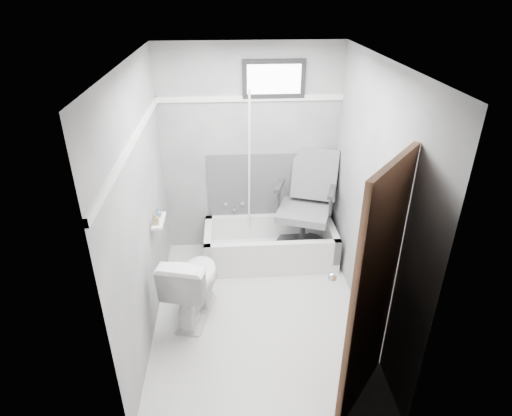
{
  "coord_description": "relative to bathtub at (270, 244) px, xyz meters",
  "views": [
    {
      "loc": [
        -0.24,
        -3.25,
        2.92
      ],
      "look_at": [
        0.0,
        0.35,
        1.0
      ],
      "focal_mm": 30.0,
      "sensor_mm": 36.0,
      "label": 1
    }
  ],
  "objects": [
    {
      "name": "soap_bottle_a",
      "position": [
        -1.14,
        -0.67,
        0.76
      ],
      "size": [
        0.06,
        0.06,
        0.12
      ],
      "primitive_type": "imported",
      "rotation": [
        0.0,
        0.0,
        0.06
      ],
      "color": "#97814B",
      "rests_on": "shelf"
    },
    {
      "name": "window",
      "position": [
        0.05,
        0.36,
        1.81
      ],
      "size": [
        0.66,
        0.04,
        0.4
      ],
      "primitive_type": null,
      "color": "black",
      "rests_on": "wall_back"
    },
    {
      "name": "wall_right",
      "position": [
        0.8,
        -0.93,
        0.99
      ],
      "size": [
        0.02,
        2.6,
        2.4
      ],
      "primitive_type": "cube",
      "color": "slate",
      "rests_on": "floor"
    },
    {
      "name": "wall_back",
      "position": [
        -0.2,
        0.37,
        0.99
      ],
      "size": [
        2.0,
        0.02,
        2.4
      ],
      "primitive_type": "cube",
      "color": "slate",
      "rests_on": "floor"
    },
    {
      "name": "bathtub",
      "position": [
        0.0,
        0.0,
        0.0
      ],
      "size": [
        1.5,
        0.7,
        0.42
      ],
      "primitive_type": null,
      "color": "white",
      "rests_on": "floor"
    },
    {
      "name": "trim_back",
      "position": [
        -0.2,
        0.36,
        1.61
      ],
      "size": [
        2.0,
        0.02,
        0.06
      ],
      "primitive_type": "cube",
      "color": "white",
      "rests_on": "wall_back"
    },
    {
      "name": "shelf",
      "position": [
        -1.13,
        -0.59,
        0.69
      ],
      "size": [
        0.1,
        0.32,
        0.02
      ],
      "primitive_type": "cube",
      "color": "white",
      "rests_on": "wall_left"
    },
    {
      "name": "faucet",
      "position": [
        -0.4,
        0.34,
        0.34
      ],
      "size": [
        0.26,
        0.1,
        0.16
      ],
      "primitive_type": null,
      "color": "silver",
      "rests_on": "wall_back"
    },
    {
      "name": "wall_left",
      "position": [
        -1.2,
        -0.93,
        0.99
      ],
      "size": [
        0.02,
        2.6,
        2.4
      ],
      "primitive_type": "cube",
      "color": "slate",
      "rests_on": "floor"
    },
    {
      "name": "ceiling",
      "position": [
        -0.2,
        -0.93,
        2.19
      ],
      "size": [
        2.6,
        2.6,
        0.0
      ],
      "primitive_type": "plane",
      "rotation": [
        3.14,
        0.0,
        0.0
      ],
      "color": "silver",
      "rests_on": "floor"
    },
    {
      "name": "backerboard",
      "position": [
        0.05,
        0.36,
        0.59
      ],
      "size": [
        1.5,
        0.02,
        0.78
      ],
      "primitive_type": "cube",
      "color": "#4C4C4F",
      "rests_on": "wall_back"
    },
    {
      "name": "floor",
      "position": [
        -0.2,
        -0.93,
        -0.21
      ],
      "size": [
        2.6,
        2.6,
        0.0
      ],
      "primitive_type": "plane",
      "color": "white",
      "rests_on": "ground"
    },
    {
      "name": "office_chair",
      "position": [
        0.38,
        0.02,
        0.49
      ],
      "size": [
        0.85,
        0.85,
        1.15
      ],
      "primitive_type": null,
      "rotation": [
        0.0,
        0.0,
        -0.34
      ],
      "color": "#5C5B60",
      "rests_on": "bathtub"
    },
    {
      "name": "pole",
      "position": [
        -0.23,
        0.13,
        0.84
      ],
      "size": [
        0.02,
        0.37,
        1.92
      ],
      "primitive_type": "cylinder",
      "rotation": [
        0.18,
        0.0,
        0.0
      ],
      "color": "white",
      "rests_on": "bathtub"
    },
    {
      "name": "wall_front",
      "position": [
        -0.2,
        -2.23,
        0.99
      ],
      "size": [
        2.0,
        0.02,
        2.4
      ],
      "primitive_type": "cube",
      "color": "slate",
      "rests_on": "floor"
    },
    {
      "name": "trim_left",
      "position": [
        -1.19,
        -0.93,
        1.61
      ],
      "size": [
        0.02,
        2.6,
        0.06
      ],
      "primitive_type": "cube",
      "color": "white",
      "rests_on": "wall_left"
    },
    {
      "name": "door",
      "position": [
        0.78,
        -2.21,
        0.79
      ],
      "size": [
        0.78,
        0.78,
        2.0
      ],
      "primitive_type": null,
      "color": "#54361F",
      "rests_on": "floor"
    },
    {
      "name": "soap_bottle_b",
      "position": [
        -1.14,
        -0.53,
        0.75
      ],
      "size": [
        0.09,
        0.09,
        0.09
      ],
      "primitive_type": "imported",
      "rotation": [
        0.0,
        0.0,
        0.31
      ],
      "color": "#4A6588",
      "rests_on": "shelf"
    },
    {
      "name": "toilet",
      "position": [
        -0.82,
        -0.89,
        0.17
      ],
      "size": [
        0.61,
        0.85,
        0.76
      ],
      "primitive_type": "imported",
      "rotation": [
        0.0,
        0.0,
        2.89
      ],
      "color": "white",
      "rests_on": "floor"
    }
  ]
}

